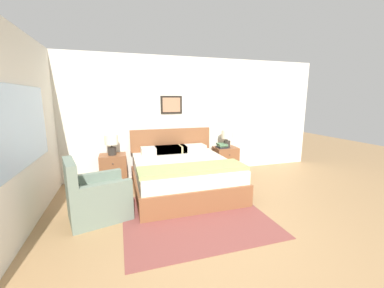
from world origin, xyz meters
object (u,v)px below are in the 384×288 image
(bed, at_px, (182,174))
(table_lamp_by_door, at_px, (227,136))
(nightstand_near_window, at_px, (114,169))
(nightstand_by_door, at_px, (225,160))
(armchair, at_px, (96,198))
(table_lamp_near_window, at_px, (112,142))

(bed, height_order, table_lamp_by_door, bed)
(bed, distance_m, nightstand_near_window, 1.45)
(bed, bearing_deg, nightstand_by_door, 31.35)
(bed, bearing_deg, table_lamp_by_door, 30.22)
(armchair, distance_m, table_lamp_near_window, 1.52)
(bed, height_order, nightstand_near_window, bed)
(armchair, distance_m, nightstand_near_window, 1.44)
(nightstand_near_window, distance_m, table_lamp_near_window, 0.56)
(armchair, bearing_deg, table_lamp_by_door, 102.42)
(bed, height_order, nightstand_by_door, bed)
(bed, distance_m, nightstand_by_door, 1.46)
(table_lamp_near_window, xyz_separation_m, table_lamp_by_door, (2.50, 0.00, 0.00))
(nightstand_near_window, distance_m, nightstand_by_door, 2.48)
(bed, bearing_deg, nightstand_near_window, 148.59)
(nightstand_near_window, height_order, nightstand_by_door, same)
(nightstand_by_door, bearing_deg, armchair, -152.25)
(table_lamp_by_door, bearing_deg, nightstand_near_window, 179.44)
(nightstand_near_window, height_order, table_lamp_by_door, table_lamp_by_door)
(bed, xyz_separation_m, table_lamp_by_door, (1.26, 0.73, 0.54))
(table_lamp_by_door, bearing_deg, bed, -149.78)
(nightstand_by_door, relative_size, table_lamp_near_window, 1.49)
(nightstand_by_door, bearing_deg, table_lamp_by_door, -57.61)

